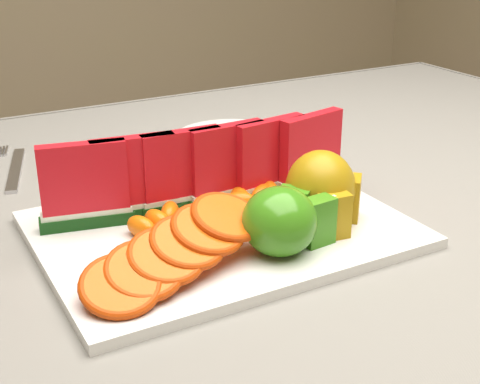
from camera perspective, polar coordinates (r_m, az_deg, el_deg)
table at (r=0.91m, az=1.15°, el=-6.34°), size 1.40×0.90×0.75m
tablecloth at (r=0.88m, az=1.18°, el=-2.78°), size 1.53×1.03×0.20m
platter at (r=0.76m, az=-1.63°, el=-3.20°), size 0.40×0.30×0.01m
apple_cluster at (r=0.69m, az=3.80°, el=-2.44°), size 0.12×0.10×0.07m
pear_cluster at (r=0.75m, az=7.09°, el=0.09°), size 0.10×0.10×0.09m
side_plate at (r=1.07m, az=-0.75°, el=4.62°), size 0.22×0.22×0.01m
fork at (r=1.00m, az=-18.71°, el=1.99°), size 0.06×0.19×0.00m
watermelon_row at (r=0.79m, az=-3.01°, el=1.90°), size 0.39×0.07×0.10m
orange_fan_front at (r=0.65m, az=-5.38°, el=-4.84°), size 0.23×0.13×0.06m
orange_fan_back at (r=0.86m, az=-3.28°, el=2.16°), size 0.38×0.11×0.05m
tangerine_segments at (r=0.77m, az=-2.36°, el=-1.37°), size 0.21×0.07×0.02m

